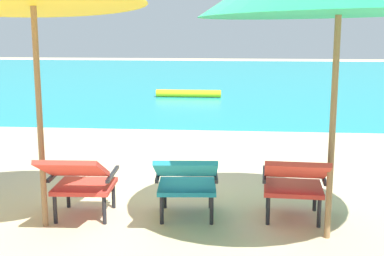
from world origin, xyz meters
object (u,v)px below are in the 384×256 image
at_px(lounge_chair_center, 187,179).
at_px(lounge_chair_right, 294,180).
at_px(lounge_chair_left, 79,179).
at_px(swim_buoy, 188,93).

relative_size(lounge_chair_center, lounge_chair_right, 1.02).
bearing_deg(lounge_chair_left, lounge_chair_right, 3.60).
relative_size(swim_buoy, lounge_chair_right, 1.78).
height_order(swim_buoy, lounge_chair_right, lounge_chair_right).
bearing_deg(lounge_chair_right, lounge_chair_center, -177.44).
bearing_deg(lounge_chair_left, swim_buoy, 89.05).
height_order(lounge_chair_center, lounge_chair_right, same).
distance_m(swim_buoy, lounge_chair_right, 8.49).
distance_m(lounge_chair_left, lounge_chair_right, 1.88).
relative_size(swim_buoy, lounge_chair_center, 1.75).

